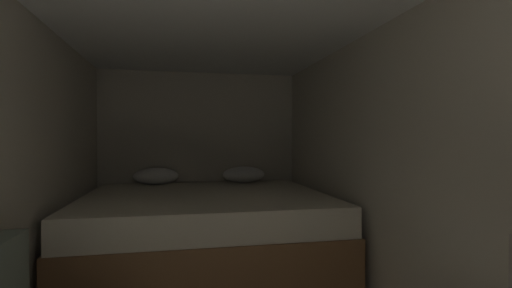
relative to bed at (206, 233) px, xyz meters
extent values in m
cube|color=beige|center=(0.00, 1.04, 0.65)|extent=(2.43, 0.05, 2.08)
cube|color=beige|center=(1.19, -1.33, 0.65)|extent=(0.05, 4.70, 2.08)
cube|color=brown|center=(0.00, -0.01, -0.12)|extent=(2.21, 1.95, 0.53)
cube|color=beige|center=(0.00, -0.01, 0.26)|extent=(2.17, 1.91, 0.23)
ellipsoid|color=white|center=(-0.50, 0.77, 0.47)|extent=(0.50, 0.29, 0.19)
ellipsoid|color=white|center=(0.50, 0.77, 0.47)|extent=(0.50, 0.29, 0.19)
camera|label=1|loc=(-0.24, -3.47, 0.88)|focal=25.84mm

